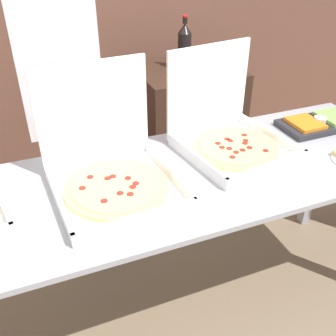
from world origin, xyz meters
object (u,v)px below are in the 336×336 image
at_px(pizza_box_far_left, 111,169).
at_px(soda_can_colored, 208,62).
at_px(pizza_box_near_left, 228,133).
at_px(person_guest_cap, 65,113).
at_px(soda_can_silver, 193,71).
at_px(veggie_tray, 319,123).
at_px(soda_bottle, 184,46).

distance_m(pizza_box_far_left, soda_can_colored, 1.24).
xyz_separation_m(pizza_box_near_left, person_guest_cap, (-0.69, 0.57, -0.02)).
bearing_deg(soda_can_colored, pizza_box_far_left, -135.53).
bearing_deg(soda_can_colored, soda_can_silver, -144.52).
relative_size(soda_can_colored, person_guest_cap, 0.07).
xyz_separation_m(pizza_box_far_left, soda_can_silver, (0.72, 0.75, 0.09)).
height_order(pizza_box_far_left, soda_can_colored, pizza_box_far_left).
bearing_deg(veggie_tray, pizza_box_far_left, -174.10).
relative_size(pizza_box_far_left, veggie_tray, 1.22).
height_order(soda_bottle, person_guest_cap, person_guest_cap).
bearing_deg(pizza_box_near_left, veggie_tray, -6.90).
height_order(pizza_box_near_left, veggie_tray, pizza_box_near_left).
relative_size(pizza_box_near_left, veggie_tray, 1.27).
distance_m(pizza_box_far_left, veggie_tray, 1.20).
height_order(veggie_tray, soda_bottle, soda_bottle).
bearing_deg(soda_can_silver, soda_can_colored, 35.48).
distance_m(pizza_box_near_left, soda_bottle, 0.92).
relative_size(pizza_box_far_left, person_guest_cap, 0.29).
distance_m(soda_can_silver, person_guest_cap, 0.81).
height_order(pizza_box_far_left, person_guest_cap, person_guest_cap).
height_order(soda_can_colored, person_guest_cap, person_guest_cap).
xyz_separation_m(veggie_tray, soda_can_colored, (-0.30, 0.74, 0.15)).
relative_size(pizza_box_far_left, soda_bottle, 1.57).
bearing_deg(person_guest_cap, soda_can_silver, -174.18).
height_order(soda_bottle, soda_can_colored, soda_bottle).
xyz_separation_m(pizza_box_near_left, veggie_tray, (0.58, 0.02, -0.06)).
xyz_separation_m(soda_bottle, soda_can_silver, (-0.05, -0.24, -0.09)).
height_order(pizza_box_near_left, soda_bottle, pizza_box_near_left).
height_order(soda_bottle, soda_can_silver, soda_bottle).
distance_m(veggie_tray, person_guest_cap, 1.38).
bearing_deg(soda_can_colored, person_guest_cap, -168.50).
xyz_separation_m(soda_bottle, soda_can_colored, (0.11, -0.13, -0.09)).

